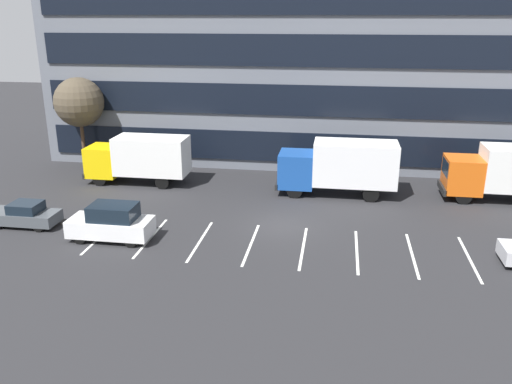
{
  "coord_description": "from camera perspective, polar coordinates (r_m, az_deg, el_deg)",
  "views": [
    {
      "loc": [
        2.92,
        -28.51,
        11.74
      ],
      "look_at": [
        -1.85,
        1.61,
        1.4
      ],
      "focal_mm": 37.05,
      "sensor_mm": 36.0,
      "label": 1
    }
  ],
  "objects": [
    {
      "name": "suv_white",
      "position": [
        29.7,
        -15.33,
        -3.21
      ],
      "size": [
        4.49,
        1.9,
        2.03
      ],
      "color": "white",
      "rests_on": "ground_plane"
    },
    {
      "name": "box_truck_orange",
      "position": [
        38.0,
        25.65,
        2.06
      ],
      "size": [
        7.84,
        2.59,
        3.63
      ],
      "color": "#D85914",
      "rests_on": "ground_plane"
    },
    {
      "name": "bare_tree",
      "position": [
        43.59,
        -18.57,
        9.16
      ],
      "size": [
        3.81,
        3.81,
        7.13
      ],
      "color": "#473323",
      "rests_on": "ground_plane"
    },
    {
      "name": "box_truck_blue",
      "position": [
        35.85,
        9.02,
        2.86
      ],
      "size": [
        7.97,
        2.64,
        3.69
      ],
      "color": "#194799",
      "rests_on": "ground_plane"
    },
    {
      "name": "sedan_charcoal",
      "position": [
        33.4,
        -23.72,
        -2.27
      ],
      "size": [
        4.0,
        1.68,
        1.43
      ],
      "color": "#474C51",
      "rests_on": "ground_plane"
    },
    {
      "name": "ground_plane",
      "position": [
        30.97,
        2.91,
        -3.57
      ],
      "size": [
        120.0,
        120.0,
        0.0
      ],
      "primitive_type": "plane",
      "color": "#262628"
    },
    {
      "name": "box_truck_yellow",
      "position": [
        38.87,
        -12.48,
        3.68
      ],
      "size": [
        7.44,
        2.46,
        3.45
      ],
      "color": "yellow",
      "rests_on": "ground_plane"
    },
    {
      "name": "office_building",
      "position": [
        46.77,
        5.51,
        13.07
      ],
      "size": [
        41.44,
        14.09,
        14.4
      ],
      "color": "slate",
      "rests_on": "ground_plane"
    },
    {
      "name": "lot_markings",
      "position": [
        28.25,
        2.26,
        -5.83
      ],
      "size": [
        19.74,
        5.4,
        0.01
      ],
      "color": "silver",
      "rests_on": "ground_plane"
    }
  ]
}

